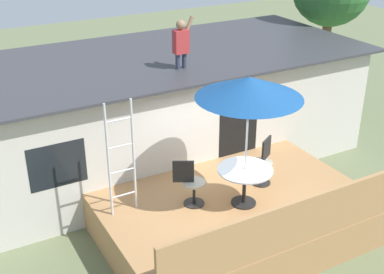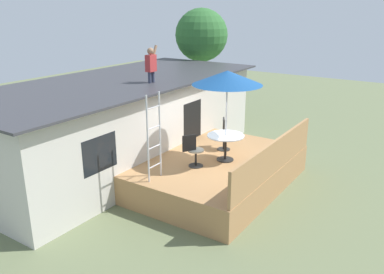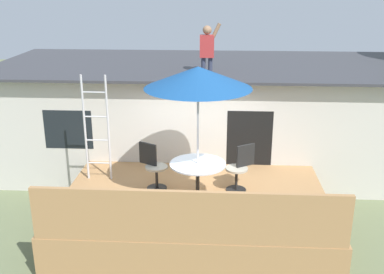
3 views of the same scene
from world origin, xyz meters
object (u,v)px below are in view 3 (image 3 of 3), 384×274
patio_chair_left (153,167)px  patio_chair_right (240,168)px  patio_table (198,171)px  person_figure (207,45)px  step_ladder (97,129)px  patio_umbrella (198,78)px

patio_chair_left → patio_chair_right: 1.70m
patio_table → patio_chair_right: 0.95m
person_figure → patio_table: bearing=-91.9°
step_ladder → person_figure: (2.18, 1.80, 1.44)m
patio_table → patio_chair_left: 1.03m
person_figure → patio_chair_right: 3.08m
patio_chair_right → patio_chair_left: bearing=-31.5°
person_figure → patio_chair_right: bearing=-71.7°
patio_table → patio_chair_left: bearing=151.6°
patio_table → person_figure: size_ratio=0.94×
person_figure → patio_umbrella: bearing=-91.9°
patio_umbrella → patio_chair_left: 2.15m
patio_table → step_ladder: size_ratio=0.47×
step_ladder → patio_chair_left: 1.41m
patio_chair_left → patio_chair_right: same height
patio_table → patio_chair_left: patio_chair_left is taller
patio_table → person_figure: (0.09, 2.66, 1.95)m
patio_table → person_figure: person_figure is taller
patio_umbrella → patio_chair_right: size_ratio=2.76×
step_ladder → person_figure: bearing=39.6°
person_figure → patio_chair_left: person_figure is taller
patio_table → patio_chair_left: (-0.90, 0.48, -0.13)m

